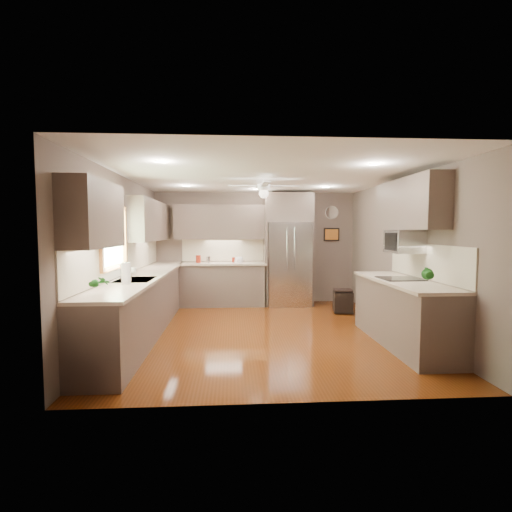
{
  "coord_description": "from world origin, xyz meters",
  "views": [
    {
      "loc": [
        -0.53,
        -5.9,
        1.65
      ],
      "look_at": [
        -0.11,
        0.6,
        1.19
      ],
      "focal_mm": 26.0,
      "sensor_mm": 36.0,
      "label": 1
    }
  ],
  "objects": [
    {
      "name": "wall_back",
      "position": [
        0.0,
        2.5,
        1.25
      ],
      "size": [
        4.5,
        0.0,
        4.5
      ],
      "primitive_type": "plane",
      "rotation": [
        1.57,
        0.0,
        0.0
      ],
      "color": "#67584E",
      "rests_on": "ground"
    },
    {
      "name": "ceiling_fan",
      "position": [
        -0.0,
        0.3,
        2.33
      ],
      "size": [
        1.18,
        1.18,
        0.32
      ],
      "color": "white",
      "rests_on": "ceiling"
    },
    {
      "name": "canister_a",
      "position": [
        -1.27,
        2.2,
        1.02
      ],
      "size": [
        0.13,
        0.13,
        0.17
      ],
      "primitive_type": "cylinder",
      "rotation": [
        0.0,
        0.0,
        -0.24
      ],
      "color": "maroon",
      "rests_on": "back_run"
    },
    {
      "name": "wall_left",
      "position": [
        -2.25,
        0.0,
        1.25
      ],
      "size": [
        0.0,
        5.0,
        5.0
      ],
      "primitive_type": "plane",
      "rotation": [
        1.57,
        0.0,
        1.57
      ],
      "color": "#67584E",
      "rests_on": "ground"
    },
    {
      "name": "framed_print",
      "position": [
        1.75,
        2.48,
        1.55
      ],
      "size": [
        0.36,
        0.03,
        0.3
      ],
      "color": "black",
      "rests_on": "wall_back"
    },
    {
      "name": "microwave",
      "position": [
        2.03,
        -0.55,
        1.48
      ],
      "size": [
        0.43,
        0.55,
        0.34
      ],
      "color": "silver",
      "rests_on": "wall_right"
    },
    {
      "name": "wall_front",
      "position": [
        0.0,
        -2.5,
        1.25
      ],
      "size": [
        4.5,
        0.0,
        4.5
      ],
      "primitive_type": "plane",
      "rotation": [
        -1.57,
        0.0,
        0.0
      ],
      "color": "#67584E",
      "rests_on": "ground"
    },
    {
      "name": "refrigerator",
      "position": [
        0.7,
        2.16,
        1.19
      ],
      "size": [
        1.06,
        0.75,
        2.45
      ],
      "color": "silver",
      "rests_on": "ground"
    },
    {
      "name": "ceiling",
      "position": [
        0.0,
        0.0,
        2.5
      ],
      "size": [
        5.0,
        5.0,
        0.0
      ],
      "primitive_type": "plane",
      "rotation": [
        3.14,
        0.0,
        0.0
      ],
      "color": "white",
      "rests_on": "ground"
    },
    {
      "name": "right_run",
      "position": [
        1.93,
        -0.8,
        0.48
      ],
      "size": [
        0.7,
        2.2,
        1.45
      ],
      "color": "#4F4139",
      "rests_on": "ground"
    },
    {
      "name": "canister_d",
      "position": [
        -0.5,
        2.21,
        1.0
      ],
      "size": [
        0.08,
        0.08,
        0.11
      ],
      "primitive_type": "cylinder",
      "rotation": [
        0.0,
        0.0,
        0.22
      ],
      "color": "maroon",
      "rests_on": "back_run"
    },
    {
      "name": "potted_plant_left",
      "position": [
        -1.96,
        -1.8,
        1.08
      ],
      "size": [
        0.17,
        0.14,
        0.28
      ],
      "primitive_type": "imported",
      "rotation": [
        0.0,
        0.0,
        -0.33
      ],
      "color": "#195618",
      "rests_on": "left_run"
    },
    {
      "name": "window",
      "position": [
        -2.22,
        -0.5,
        1.55
      ],
      "size": [
        0.05,
        1.12,
        0.92
      ],
      "color": "#BFF2B2",
      "rests_on": "wall_left"
    },
    {
      "name": "wall_clock",
      "position": [
        1.75,
        2.48,
        2.05
      ],
      "size": [
        0.3,
        0.03,
        0.3
      ],
      "color": "white",
      "rests_on": "wall_back"
    },
    {
      "name": "bowl",
      "position": [
        -0.38,
        2.19,
        0.96
      ],
      "size": [
        0.25,
        0.25,
        0.05
      ],
      "primitive_type": "imported",
      "rotation": [
        0.0,
        0.0,
        0.28
      ],
      "color": "beige",
      "rests_on": "back_run"
    },
    {
      "name": "soap_bottle",
      "position": [
        -2.08,
        -0.02,
        1.03
      ],
      "size": [
        0.08,
        0.08,
        0.17
      ],
      "primitive_type": "imported",
      "rotation": [
        0.0,
        0.0,
        0.01
      ],
      "color": "white",
      "rests_on": "left_run"
    },
    {
      "name": "back_run",
      "position": [
        -0.72,
        2.2,
        0.48
      ],
      "size": [
        1.85,
        0.65,
        1.45
      ],
      "color": "#4F4139",
      "rests_on": "ground"
    },
    {
      "name": "uppers",
      "position": [
        -0.74,
        0.71,
        1.87
      ],
      "size": [
        4.5,
        4.7,
        0.95
      ],
      "color": "#4F4139",
      "rests_on": "wall_left"
    },
    {
      "name": "paper_towel",
      "position": [
        -1.93,
        -0.95,
        1.08
      ],
      "size": [
        0.12,
        0.12,
        0.3
      ],
      "color": "white",
      "rests_on": "left_run"
    },
    {
      "name": "sink",
      "position": [
        -1.93,
        -0.5,
        0.91
      ],
      "size": [
        0.5,
        0.7,
        0.32
      ],
      "color": "silver",
      "rests_on": "left_run"
    },
    {
      "name": "potted_plant_right",
      "position": [
        1.93,
        -1.46,
        1.1
      ],
      "size": [
        0.21,
        0.19,
        0.33
      ],
      "primitive_type": "imported",
      "rotation": [
        0.0,
        0.0,
        -0.29
      ],
      "color": "#195618",
      "rests_on": "right_run"
    },
    {
      "name": "recessed_lights",
      "position": [
        -0.04,
        0.4,
        2.49
      ],
      "size": [
        2.84,
        3.14,
        0.01
      ],
      "color": "white",
      "rests_on": "ceiling"
    },
    {
      "name": "left_run",
      "position": [
        -1.95,
        0.15,
        0.48
      ],
      "size": [
        0.65,
        4.7,
        1.45
      ],
      "color": "#4F4139",
      "rests_on": "ground"
    },
    {
      "name": "canister_b",
      "position": [
        -1.05,
        2.23,
        1.01
      ],
      "size": [
        0.1,
        0.1,
        0.14
      ],
      "primitive_type": "cylinder",
      "rotation": [
        0.0,
        0.0,
        -0.09
      ],
      "color": "silver",
      "rests_on": "back_run"
    },
    {
      "name": "wall_right",
      "position": [
        2.25,
        0.0,
        1.25
      ],
      "size": [
        0.0,
        5.0,
        5.0
      ],
      "primitive_type": "plane",
      "rotation": [
        1.57,
        0.0,
        -1.57
      ],
      "color": "#67584E",
      "rests_on": "ground"
    },
    {
      "name": "floor",
      "position": [
        0.0,
        0.0,
        0.0
      ],
      "size": [
        5.0,
        5.0,
        0.0
      ],
      "primitive_type": "plane",
      "color": "#54260B",
      "rests_on": "ground"
    },
    {
      "name": "stool",
      "position": [
        1.67,
        1.27,
        0.24
      ],
      "size": [
        0.42,
        0.42,
        0.45
      ],
      "color": "black",
      "rests_on": "ground"
    }
  ]
}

